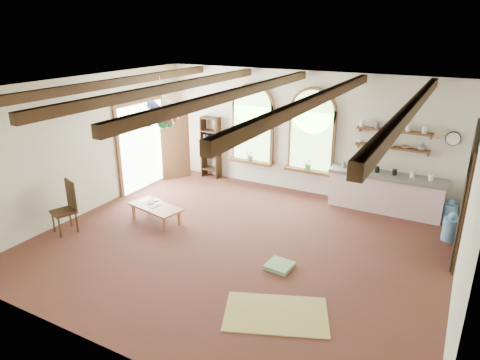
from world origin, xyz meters
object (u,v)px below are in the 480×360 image
Objects in this scene: kitchen_counter at (385,192)px; side_chair at (66,218)px; coffee_table at (156,208)px; balloon_cluster at (162,115)px.

kitchen_counter is 7.36m from side_chair.
side_chair is at bearing -135.14° from coffee_table.
coffee_table is 1.93m from side_chair.
side_chair is (-5.87, -4.44, -0.14)m from kitchen_counter.
coffee_table is at bearing -73.31° from balloon_cluster.
side_chair reaches higher than kitchen_counter.
side_chair is at bearing -119.56° from balloon_cluster.
balloon_cluster is (-4.71, -2.40, 1.86)m from kitchen_counter.
side_chair is 3.09m from balloon_cluster.
side_chair is (-1.37, -1.36, 0.01)m from coffee_table.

